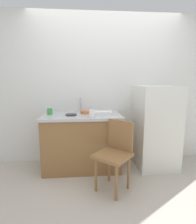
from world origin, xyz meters
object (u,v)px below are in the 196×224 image
(refrigerator, at_px, (156,127))
(cup_white, at_px, (92,114))
(chair, at_px, (115,152))
(hotplate, at_px, (71,115))
(dish_tray, at_px, (103,113))
(terracotta_bowl, at_px, (85,112))
(cup_green, at_px, (50,111))

(refrigerator, bearing_deg, cup_white, -169.53)
(refrigerator, relative_size, chair, 1.48)
(hotplate, bearing_deg, dish_tray, 3.46)
(dish_tray, xyz_separation_m, hotplate, (-0.49, -0.03, -0.02))
(refrigerator, bearing_deg, hotplate, -179.73)
(refrigerator, distance_m, chair, 0.98)
(terracotta_bowl, distance_m, cup_white, 0.33)
(dish_tray, xyz_separation_m, terracotta_bowl, (-0.27, 0.10, -0.00))
(cup_white, bearing_deg, terracotta_bowl, 105.34)
(chair, bearing_deg, refrigerator, 79.23)
(terracotta_bowl, bearing_deg, dish_tray, -20.47)
(hotplate, height_order, cup_green, cup_green)
(cup_green, bearing_deg, chair, -36.26)
(dish_tray, relative_size, terracotta_bowl, 1.74)
(cup_white, xyz_separation_m, cup_green, (-0.65, 0.29, -0.01))
(chair, relative_size, hotplate, 5.24)
(dish_tray, distance_m, cup_green, 0.84)
(terracotta_bowl, xyz_separation_m, cup_green, (-0.56, -0.03, 0.02))
(refrigerator, bearing_deg, dish_tray, 178.44)
(chair, relative_size, cup_green, 9.22)
(terracotta_bowl, relative_size, hotplate, 0.95)
(refrigerator, xyz_separation_m, cup_green, (-1.69, 0.10, 0.26))
(chair, height_order, dish_tray, dish_tray)
(refrigerator, bearing_deg, cup_green, 176.70)
(hotplate, distance_m, cup_green, 0.36)
(terracotta_bowl, bearing_deg, hotplate, -149.27)
(hotplate, xyz_separation_m, cup_white, (0.31, -0.19, 0.04))
(cup_white, bearing_deg, hotplate, 148.84)
(terracotta_bowl, xyz_separation_m, cup_white, (0.09, -0.32, 0.03))
(cup_green, bearing_deg, dish_tray, -5.09)
(refrigerator, distance_m, terracotta_bowl, 1.17)
(terracotta_bowl, relative_size, cup_white, 1.48)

